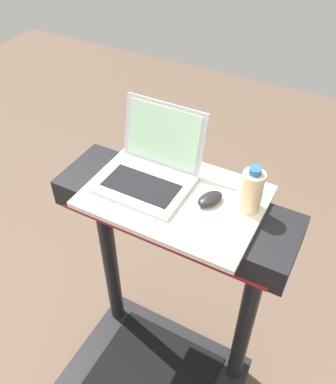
% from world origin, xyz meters
% --- Properties ---
extents(desk_board, '(0.62, 0.43, 0.02)m').
position_xyz_m(desk_board, '(0.00, 0.70, 1.17)').
color(desk_board, beige).
rests_on(desk_board, treadmill_base).
extents(laptop, '(0.32, 0.30, 0.25)m').
position_xyz_m(laptop, '(-0.12, 0.73, 1.23)').
color(laptop, '#B7B7BC').
rests_on(laptop, desk_board).
extents(computer_mouse, '(0.10, 0.12, 0.03)m').
position_xyz_m(computer_mouse, '(0.13, 0.72, 1.20)').
color(computer_mouse, black).
rests_on(computer_mouse, desk_board).
extents(water_bottle, '(0.08, 0.08, 0.17)m').
position_xyz_m(water_bottle, '(0.25, 0.76, 1.26)').
color(water_bottle, beige).
rests_on(water_bottle, desk_board).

